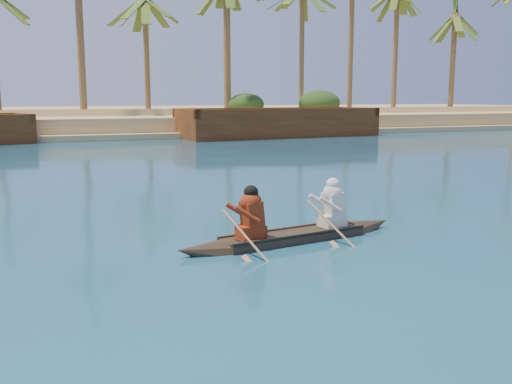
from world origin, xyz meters
name	(u,v)px	position (x,y,z in m)	size (l,w,h in m)	color
canoe	(293,228)	(8.00, -4.00, 0.25)	(4.69, 1.36, 1.28)	#31251B
barge_right	(278,125)	(19.02, 22.00, 0.78)	(13.63, 5.46, 2.22)	brown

